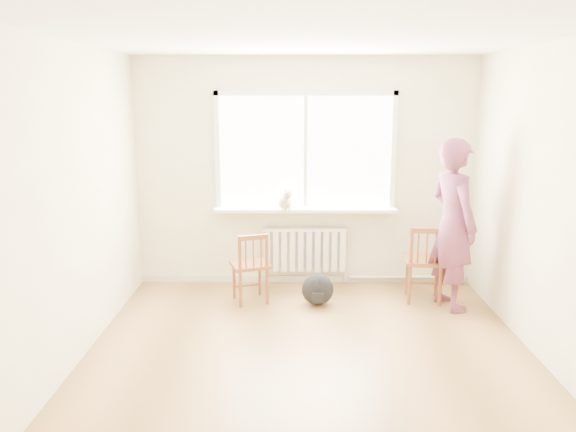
{
  "coord_description": "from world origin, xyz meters",
  "views": [
    {
      "loc": [
        -0.16,
        -4.35,
        2.26
      ],
      "look_at": [
        -0.2,
        1.2,
        1.06
      ],
      "focal_mm": 35.0,
      "sensor_mm": 36.0,
      "label": 1
    }
  ],
  "objects_px": {
    "chair_right": "(425,264)",
    "backpack": "(318,290)",
    "person": "(453,225)",
    "chair_left": "(251,268)",
    "cat": "(285,200)"
  },
  "relations": [
    {
      "from": "chair_right",
      "to": "backpack",
      "type": "distance_m",
      "value": 1.21
    },
    {
      "from": "person",
      "to": "backpack",
      "type": "distance_m",
      "value": 1.61
    },
    {
      "from": "backpack",
      "to": "chair_left",
      "type": "bearing_deg",
      "value": 174.85
    },
    {
      "from": "backpack",
      "to": "person",
      "type": "bearing_deg",
      "value": -1.5
    },
    {
      "from": "chair_right",
      "to": "backpack",
      "type": "bearing_deg",
      "value": 11.72
    },
    {
      "from": "chair_right",
      "to": "cat",
      "type": "bearing_deg",
      "value": -10.5
    },
    {
      "from": "chair_left",
      "to": "backpack",
      "type": "distance_m",
      "value": 0.77
    },
    {
      "from": "person",
      "to": "backpack",
      "type": "bearing_deg",
      "value": 69.76
    },
    {
      "from": "chair_left",
      "to": "backpack",
      "type": "relative_size",
      "value": 2.3
    },
    {
      "from": "chair_left",
      "to": "backpack",
      "type": "height_order",
      "value": "chair_left"
    },
    {
      "from": "person",
      "to": "backpack",
      "type": "relative_size",
      "value": 5.26
    },
    {
      "from": "person",
      "to": "cat",
      "type": "distance_m",
      "value": 1.9
    },
    {
      "from": "chair_left",
      "to": "chair_right",
      "type": "xyz_separation_m",
      "value": [
        1.91,
        0.04,
        0.04
      ]
    },
    {
      "from": "cat",
      "to": "person",
      "type": "bearing_deg",
      "value": -34.04
    },
    {
      "from": "chair_left",
      "to": "cat",
      "type": "xyz_separation_m",
      "value": [
        0.37,
        0.52,
        0.66
      ]
    }
  ]
}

